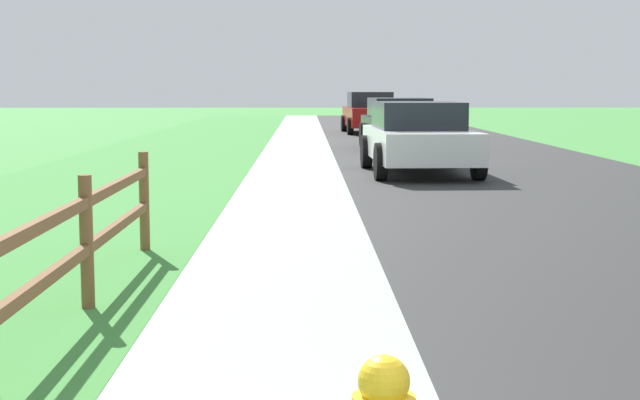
% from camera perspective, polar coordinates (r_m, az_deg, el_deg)
% --- Properties ---
extents(ground_plane, '(120.00, 120.00, 0.00)m').
position_cam_1_polar(ground_plane, '(26.80, 0.74, 2.97)').
color(ground_plane, '#438D3E').
extents(road_asphalt, '(7.00, 66.00, 0.01)m').
position_cam_1_polar(road_asphalt, '(29.10, 7.53, 3.22)').
color(road_asphalt, '#2F2F2F').
rests_on(road_asphalt, ground).
extents(curb_concrete, '(6.00, 66.00, 0.01)m').
position_cam_1_polar(curb_concrete, '(28.87, -5.35, 3.22)').
color(curb_concrete, '#A1AD9D').
rests_on(curb_concrete, ground).
extents(grass_verge, '(5.00, 66.00, 0.00)m').
position_cam_1_polar(grass_verge, '(29.03, -8.31, 3.20)').
color(grass_verge, '#438D3E').
rests_on(grass_verge, ground).
extents(rail_fence, '(0.11, 8.43, 1.11)m').
position_cam_1_polar(rail_fence, '(6.56, -16.77, -3.67)').
color(rail_fence, brown).
rests_on(rail_fence, ground).
extents(parked_suv_white, '(2.28, 4.69, 1.51)m').
position_cam_1_polar(parked_suv_white, '(19.97, 6.01, 3.85)').
color(parked_suv_white, white).
rests_on(parked_suv_white, ground).
extents(parked_car_black, '(2.22, 4.49, 1.51)m').
position_cam_1_polar(parked_car_black, '(27.70, 4.87, 4.69)').
color(parked_car_black, black).
rests_on(parked_car_black, ground).
extents(parked_car_red, '(2.26, 4.72, 1.65)m').
position_cam_1_polar(parked_car_red, '(37.90, 3.08, 5.30)').
color(parked_car_red, maroon).
rests_on(parked_car_red, ground).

